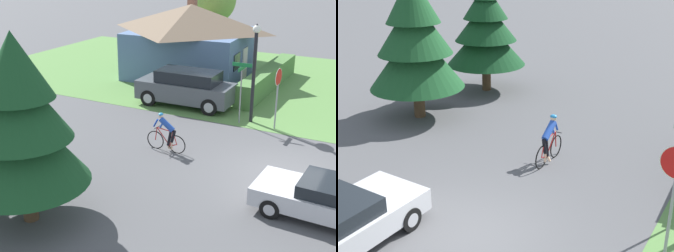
# 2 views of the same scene
# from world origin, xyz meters

# --- Properties ---
(ground_plane) EXTENTS (140.00, 140.00, 0.00)m
(ground_plane) POSITION_xyz_m (0.00, 0.00, 0.00)
(ground_plane) COLOR #515154
(grass_verge_right) EXTENTS (16.00, 36.00, 0.01)m
(grass_verge_right) POSITION_xyz_m (11.69, 4.00, 0.01)
(grass_verge_right) COLOR #568442
(grass_verge_right) RESTS_ON ground
(cottage_house) EXTENTS (7.12, 7.78, 4.53)m
(cottage_house) POSITION_xyz_m (10.88, 8.85, 2.25)
(cottage_house) COLOR slate
(cottage_house) RESTS_ON ground
(hedge_row) EXTENTS (8.57, 0.90, 1.20)m
(hedge_row) POSITION_xyz_m (10.17, 3.71, 0.60)
(hedge_row) COLOR #4C7A3D
(hedge_row) RESTS_ON ground
(sedan_left_lane) EXTENTS (1.97, 4.44, 1.20)m
(sedan_left_lane) POSITION_xyz_m (-2.26, -1.92, 0.61)
(sedan_left_lane) COLOR #BCBCC1
(sedan_left_lane) RESTS_ON ground
(cyclist) EXTENTS (0.44, 1.72, 1.55)m
(cyclist) POSITION_xyz_m (-0.15, 4.60, 0.73)
(cyclist) COLOR black
(cyclist) RESTS_ON ground
(parked_suv_right) EXTENTS (2.03, 4.86, 1.83)m
(parked_suv_right) POSITION_xyz_m (5.24, 6.40, 0.94)
(parked_suv_right) COLOR #4C5156
(parked_suv_right) RESTS_ON ground
(stop_sign) EXTENTS (0.75, 0.08, 2.73)m
(stop_sign) POSITION_xyz_m (4.16, 1.54, 1.95)
(stop_sign) COLOR gray
(stop_sign) RESTS_ON ground
(street_lamp) EXTENTS (0.34, 0.34, 4.45)m
(street_lamp) POSITION_xyz_m (4.56, 2.76, 2.71)
(street_lamp) COLOR black
(street_lamp) RESTS_ON ground
(street_name_sign) EXTENTS (0.90, 0.90, 2.78)m
(street_name_sign) POSITION_xyz_m (4.15, 3.18, 1.92)
(street_name_sign) COLOR gray
(street_name_sign) RESTS_ON ground
(conifer_tall_near) EXTENTS (3.64, 3.64, 5.50)m
(conifer_tall_near) POSITION_xyz_m (-6.37, 5.73, 3.05)
(conifer_tall_near) COLOR #4C3823
(conifer_tall_near) RESTS_ON ground
(deciduous_tree_right) EXTENTS (3.22, 3.22, 5.74)m
(deciduous_tree_right) POSITION_xyz_m (16.92, 9.99, 4.02)
(deciduous_tree_right) COLOR #4C3823
(deciduous_tree_right) RESTS_ON ground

